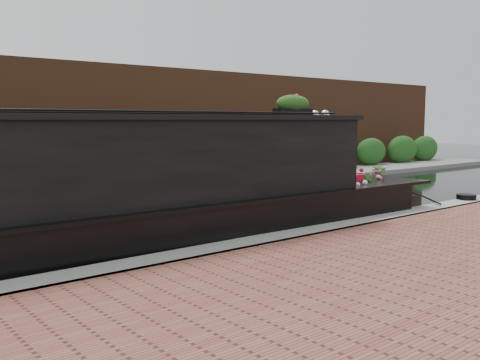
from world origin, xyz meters
TOP-DOWN VIEW (x-y plane):
  - ground at (0.00, 0.00)m, footprint 80.00×80.00m
  - near_bank_coping at (0.00, -3.30)m, footprint 40.00×0.60m
  - far_bank_path at (0.00, 4.20)m, footprint 40.00×2.40m
  - far_hedge at (0.00, 5.10)m, footprint 40.00×1.10m
  - far_brick_wall at (0.00, 7.20)m, footprint 40.00×1.00m
  - narrowboat at (-2.12, -1.88)m, footprint 12.41×2.57m
  - rope_fender at (4.45, -1.88)m, footprint 0.39×0.38m
  - coiled_mooring_rope at (5.97, -3.17)m, footprint 0.46×0.46m

SIDE VIEW (x-z plane):
  - ground at x=0.00m, z-range 0.00..0.00m
  - near_bank_coping at x=0.00m, z-range -0.25..0.25m
  - far_bank_path at x=0.00m, z-range -0.17..0.17m
  - far_hedge at x=0.00m, z-range -1.40..1.40m
  - far_brick_wall at x=0.00m, z-range -4.00..4.00m
  - rope_fender at x=4.45m, z-range 0.00..0.39m
  - coiled_mooring_rope at x=5.97m, z-range 0.25..0.37m
  - narrowboat at x=-2.12m, z-range -0.58..2.31m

